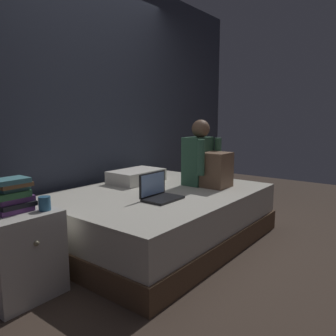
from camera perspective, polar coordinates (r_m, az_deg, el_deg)
ground_plane at (r=2.86m, az=0.59°, el=-14.83°), size 8.00×8.00×0.00m
wall_back at (r=3.49m, az=-15.63°, el=11.83°), size 5.60×0.10×2.70m
bed at (r=3.10m, az=-1.60°, el=-8.33°), size 2.00×1.50×0.47m
nightstand at (r=2.38m, az=-24.58°, el=-13.38°), size 0.44×0.46×0.56m
person_sitting at (r=3.28m, az=6.52°, el=1.30°), size 0.39×0.44×0.66m
laptop at (r=2.73m, az=-1.63°, el=-4.33°), size 0.32×0.23×0.22m
pillow at (r=3.45m, az=-5.51°, el=-1.42°), size 0.56×0.36×0.13m
book_stack at (r=2.26m, az=-25.39°, el=-4.30°), size 0.24×0.15×0.22m
mug at (r=2.24m, az=-20.73°, el=-5.81°), size 0.08×0.08×0.09m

